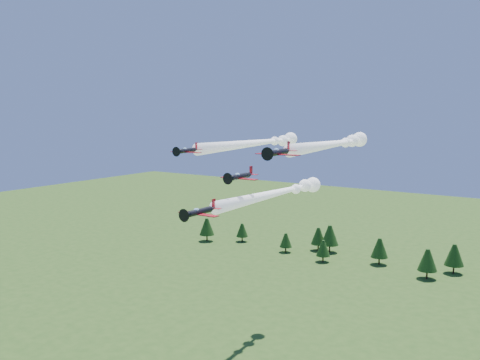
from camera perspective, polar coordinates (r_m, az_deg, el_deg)
The scene contains 5 objects.
plane_lead at distance 118.97m, azimuth 4.04°, elevation -1.35°, with size 8.38×50.11×3.70m.
plane_left at distance 134.40m, azimuth 2.01°, elevation 4.01°, with size 8.83×55.79×3.70m.
plane_right at distance 122.74m, azimuth 10.04°, elevation 3.81°, with size 8.78×51.92×3.70m.
plane_slot at distance 107.49m, azimuth -0.01°, elevation 0.38°, with size 8.24×9.02×2.92m.
treeline at distance 208.41m, azimuth 18.35°, elevation -7.43°, with size 176.49×20.88×11.45m.
Camera 1 is at (57.78, -83.23, 58.57)m, focal length 40.00 mm.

